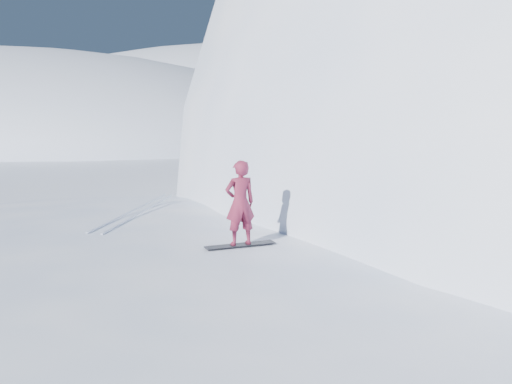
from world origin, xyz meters
The scene contains 7 objects.
ground centered at (0.00, 0.00, 0.00)m, with size 400.00×400.00×0.00m, color white.
near_ridge centered at (1.00, 3.00, 0.00)m, with size 36.00×28.00×4.80m, color white.
far_ridge_c centered at (-40.00, 110.00, 0.00)m, with size 140.00×90.00×36.00m, color white.
wind_bumps centered at (-0.56, 2.12, 0.00)m, with size 16.00×14.40×1.00m.
snowboard centered at (2.98, 2.93, 2.41)m, with size 1.66×0.31×0.03m, color black.
snowboarder centered at (2.98, 2.93, 3.40)m, with size 0.71×0.47×1.94m, color maroon.
board_tracks centered at (-1.53, 5.62, 2.42)m, with size 1.68×5.89×0.04m.
Camera 1 is at (7.96, -8.81, 5.70)m, focal length 40.00 mm.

